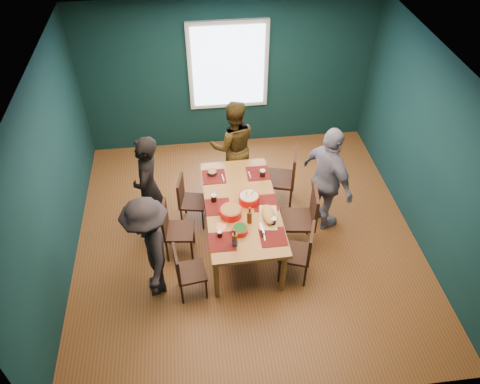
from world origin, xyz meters
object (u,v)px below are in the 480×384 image
(person_back, at_px, (233,146))
(bowl_herbs, at_px, (240,230))
(person_far_left, at_px, (149,188))
(person_near_left, at_px, (149,248))
(chair_right_far, at_px, (286,174))
(chair_right_mid, at_px, (305,215))
(chair_left_far, at_px, (187,198))
(chair_left_near, at_px, (185,269))
(bowl_dumpling, at_px, (249,198))
(chair_right_near, at_px, (302,250))
(bowl_salad, at_px, (231,212))
(chair_left_mid, at_px, (173,227))
(person_right, at_px, (328,180))
(cutting_board, at_px, (268,215))
(dining_table, at_px, (241,209))

(person_back, height_order, bowl_herbs, person_back)
(person_far_left, bearing_deg, person_near_left, 11.21)
(chair_right_far, xyz_separation_m, chair_right_mid, (0.09, -0.90, -0.00))
(chair_left_far, height_order, person_near_left, person_near_left)
(chair_left_near, bearing_deg, bowl_dumpling, 34.68)
(chair_right_near, height_order, person_back, person_back)
(bowl_herbs, bearing_deg, person_far_left, 142.15)
(bowl_salad, height_order, bowl_dumpling, bowl_dumpling)
(chair_left_far, bearing_deg, bowl_herbs, -46.38)
(chair_right_mid, relative_size, bowl_herbs, 4.91)
(chair_right_mid, bearing_deg, chair_left_far, 164.70)
(bowl_herbs, bearing_deg, bowl_dumpling, 70.83)
(chair_left_far, distance_m, chair_right_near, 1.92)
(chair_left_mid, xyz_separation_m, person_far_left, (-0.30, 0.48, 0.32))
(chair_right_near, relative_size, person_near_left, 0.58)
(chair_right_mid, bearing_deg, person_right, 52.90)
(chair_left_far, distance_m, chair_right_far, 1.55)
(chair_right_near, xyz_separation_m, bowl_salad, (-0.89, 0.52, 0.30))
(chair_left_far, relative_size, chair_right_mid, 0.81)
(chair_left_near, relative_size, person_right, 0.48)
(cutting_board, bearing_deg, person_far_left, 164.38)
(chair_left_far, bearing_deg, dining_table, -24.57)
(chair_right_far, height_order, chair_right_mid, chair_right_far)
(dining_table, relative_size, person_near_left, 1.29)
(chair_left_far, bearing_deg, chair_left_near, -82.15)
(chair_right_far, distance_m, person_right, 0.74)
(person_right, bearing_deg, dining_table, 77.25)
(chair_right_far, relative_size, person_far_left, 0.61)
(chair_right_near, distance_m, bowl_herbs, 0.87)
(chair_left_near, distance_m, person_back, 2.34)
(person_near_left, distance_m, bowl_dumpling, 1.53)
(chair_left_mid, bearing_deg, chair_left_near, -72.98)
(chair_left_far, relative_size, person_right, 0.49)
(dining_table, bearing_deg, chair_right_mid, -9.84)
(bowl_dumpling, bearing_deg, chair_left_far, 150.32)
(chair_left_near, relative_size, bowl_salad, 2.80)
(chair_left_near, bearing_deg, chair_right_far, 36.23)
(dining_table, bearing_deg, cutting_board, -44.33)
(person_right, distance_m, cutting_board, 1.11)
(chair_right_far, distance_m, bowl_salad, 1.36)
(dining_table, distance_m, chair_right_mid, 0.90)
(person_far_left, xyz_separation_m, cutting_board, (1.59, -0.71, -0.02))
(person_far_left, bearing_deg, chair_left_far, 114.07)
(person_near_left, bearing_deg, bowl_herbs, 88.88)
(person_right, height_order, bowl_salad, person_right)
(dining_table, bearing_deg, chair_left_near, -136.76)
(bowl_salad, xyz_separation_m, cutting_board, (0.49, -0.12, -0.01))
(chair_left_mid, bearing_deg, person_near_left, -108.17)
(person_back, relative_size, person_right, 0.92)
(chair_left_near, xyz_separation_m, chair_right_mid, (1.71, 0.67, 0.12))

